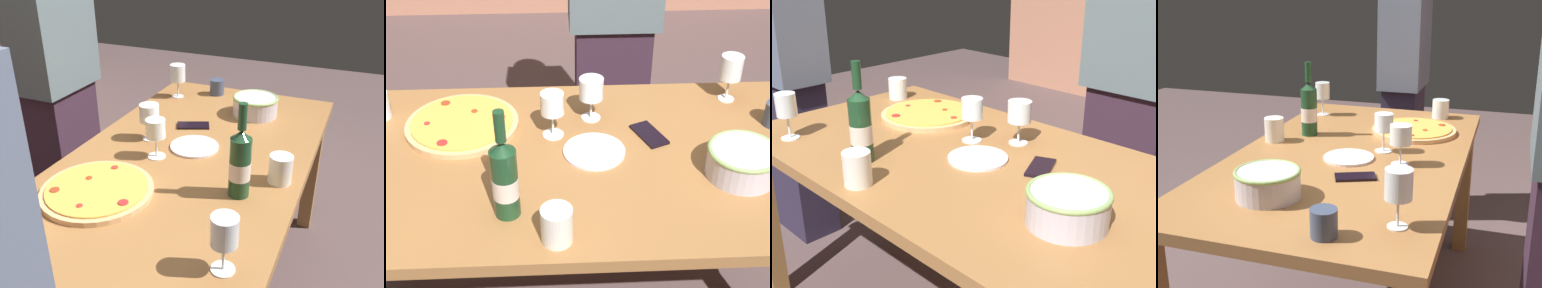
# 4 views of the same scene
# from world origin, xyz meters

# --- Properties ---
(dining_table) EXTENTS (1.60, 0.90, 0.75)m
(dining_table) POSITION_xyz_m (0.00, 0.00, 0.66)
(dining_table) COLOR #9B6738
(dining_table) RESTS_ON ground
(pizza) EXTENTS (0.38, 0.38, 0.03)m
(pizza) POSITION_xyz_m (-0.39, 0.18, 0.76)
(pizza) COLOR #DFA970
(pizza) RESTS_ON dining_table
(serving_bowl) EXTENTS (0.22, 0.22, 0.09)m
(serving_bowl) POSITION_xyz_m (0.48, -0.12, 0.80)
(serving_bowl) COLOR silver
(serving_bowl) RESTS_ON dining_table
(wine_bottle) EXTENTS (0.07, 0.07, 0.33)m
(wine_bottle) POSITION_xyz_m (-0.21, -0.26, 0.87)
(wine_bottle) COLOR #1B4224
(wine_bottle) RESTS_ON dining_table
(wine_glass_near_pizza) EXTENTS (0.08, 0.08, 0.17)m
(wine_glass_near_pizza) POSITION_xyz_m (0.56, 0.32, 0.87)
(wine_glass_near_pizza) COLOR white
(wine_glass_near_pizza) RESTS_ON dining_table
(wine_glass_by_bottle) EXTENTS (0.08, 0.08, 0.16)m
(wine_glass_by_bottle) POSITION_xyz_m (0.06, 0.22, 0.86)
(wine_glass_by_bottle) COLOR white
(wine_glass_by_bottle) RESTS_ON dining_table
(wine_glass_far_left) EXTENTS (0.08, 0.08, 0.16)m
(wine_glass_far_left) POSITION_xyz_m (-0.08, 0.12, 0.87)
(wine_glass_far_left) COLOR white
(wine_glass_far_left) RESTS_ON dining_table
(wine_glass_far_right) EXTENTS (0.07, 0.07, 0.17)m
(wine_glass_far_right) POSITION_xyz_m (-0.56, -0.33, 0.87)
(wine_glass_far_right) COLOR white
(wine_glass_far_right) RESTS_ON dining_table
(cup_amber) EXTENTS (0.08, 0.08, 0.09)m
(cup_amber) POSITION_xyz_m (-0.68, 0.26, 0.80)
(cup_amber) COLOR white
(cup_amber) RESTS_ON dining_table
(cup_ceramic) EXTENTS (0.08, 0.08, 0.10)m
(cup_ceramic) POSITION_xyz_m (-0.07, -0.37, 0.80)
(cup_ceramic) COLOR white
(cup_ceramic) RESTS_ON dining_table
(cup_spare) EXTENTS (0.08, 0.08, 0.08)m
(cup_spare) POSITION_xyz_m (0.68, 0.15, 0.79)
(cup_spare) COLOR #3D4862
(cup_spare) RESTS_ON dining_table
(side_plate) EXTENTS (0.20, 0.20, 0.01)m
(side_plate) POSITION_xyz_m (0.05, 0.01, 0.76)
(side_plate) COLOR white
(side_plate) RESTS_ON dining_table
(cell_phone) EXTENTS (0.12, 0.16, 0.01)m
(cell_phone) POSITION_xyz_m (0.24, 0.10, 0.76)
(cell_phone) COLOR black
(cell_phone) RESTS_ON dining_table
(person_guest_left) EXTENTS (0.38, 0.24, 1.75)m
(person_guest_left) POSITION_xyz_m (0.19, 0.79, 0.90)
(person_guest_left) COLOR #352130
(person_guest_left) RESTS_ON ground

